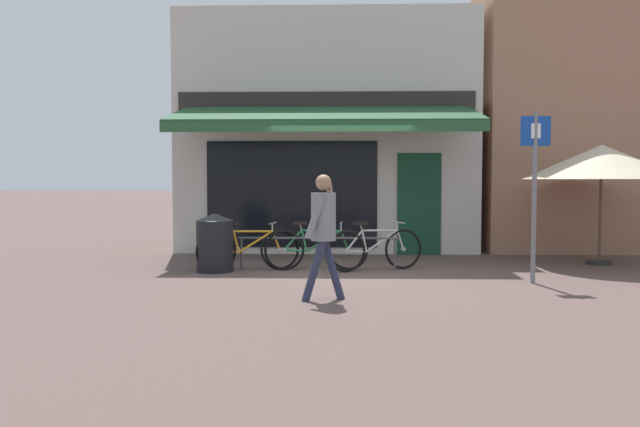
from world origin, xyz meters
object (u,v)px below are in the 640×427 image
object	(u,v)px
bicycle_silver	(375,249)
bicycle_orange	(248,249)
litter_bin	(215,242)
pedestrian_adult	(323,223)
parking_sign	(535,179)
bicycle_green	(316,248)
cafe_parasol	(601,162)

from	to	relation	value
bicycle_silver	bicycle_orange	bearing A→B (deg)	159.96
litter_bin	pedestrian_adult	bearing A→B (deg)	-52.39
pedestrian_adult	parking_sign	world-z (taller)	parking_sign
bicycle_silver	parking_sign	size ratio (longest dim) A/B	0.65
bicycle_green	litter_bin	world-z (taller)	litter_bin
litter_bin	cafe_parasol	xyz separation A→B (m)	(6.87, 1.11, 1.38)
bicycle_green	bicycle_silver	size ratio (longest dim) A/B	1.08
bicycle_orange	pedestrian_adult	bearing A→B (deg)	-81.09
bicycle_orange	cafe_parasol	bearing A→B (deg)	-9.82
pedestrian_adult	litter_bin	distance (m)	3.15
bicycle_green	parking_sign	size ratio (longest dim) A/B	0.70
litter_bin	bicycle_silver	bearing A→B (deg)	3.67
bicycle_orange	cafe_parasol	distance (m)	6.57
pedestrian_adult	parking_sign	size ratio (longest dim) A/B	0.64
bicycle_silver	litter_bin	bearing A→B (deg)	161.91
bicycle_silver	cafe_parasol	world-z (taller)	cafe_parasol
bicycle_green	litter_bin	distance (m)	1.72
pedestrian_adult	cafe_parasol	size ratio (longest dim) A/B	0.58
litter_bin	bicycle_green	bearing A→B (deg)	7.92
pedestrian_adult	litter_bin	xyz separation A→B (m)	(-1.90, 2.46, -0.51)
bicycle_orange	parking_sign	distance (m)	4.75
bicycle_orange	bicycle_green	size ratio (longest dim) A/B	0.96
bicycle_orange	bicycle_green	world-z (taller)	bicycle_green
bicycle_silver	pedestrian_adult	bearing A→B (deg)	-128.82
bicycle_green	pedestrian_adult	world-z (taller)	pedestrian_adult
litter_bin	cafe_parasol	world-z (taller)	cafe_parasol
litter_bin	parking_sign	bearing A→B (deg)	-11.62
bicycle_green	pedestrian_adult	xyz separation A→B (m)	(0.20, -2.70, 0.63)
bicycle_green	cafe_parasol	xyz separation A→B (m)	(5.17, 0.87, 1.50)
parking_sign	pedestrian_adult	bearing A→B (deg)	-155.26
bicycle_green	bicycle_silver	xyz separation A→B (m)	(1.01, -0.06, 0.01)
pedestrian_adult	cafe_parasol	world-z (taller)	cafe_parasol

